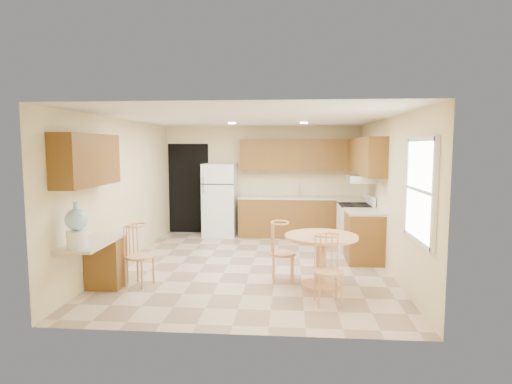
# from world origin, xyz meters

# --- Properties ---
(floor) EXTENTS (5.50, 5.50, 0.00)m
(floor) POSITION_xyz_m (0.00, 0.00, 0.00)
(floor) COLOR #C4AA8E
(floor) RESTS_ON ground
(ceiling) EXTENTS (4.50, 5.50, 0.02)m
(ceiling) POSITION_xyz_m (0.00, 0.00, 2.50)
(ceiling) COLOR white
(ceiling) RESTS_ON wall_back
(wall_back) EXTENTS (4.50, 0.02, 2.50)m
(wall_back) POSITION_xyz_m (0.00, 2.75, 1.25)
(wall_back) COLOR beige
(wall_back) RESTS_ON floor
(wall_front) EXTENTS (4.50, 0.02, 2.50)m
(wall_front) POSITION_xyz_m (0.00, -2.75, 1.25)
(wall_front) COLOR beige
(wall_front) RESTS_ON floor
(wall_left) EXTENTS (0.02, 5.50, 2.50)m
(wall_left) POSITION_xyz_m (-2.25, 0.00, 1.25)
(wall_left) COLOR beige
(wall_left) RESTS_ON floor
(wall_right) EXTENTS (0.02, 5.50, 2.50)m
(wall_right) POSITION_xyz_m (2.25, 0.00, 1.25)
(wall_right) COLOR beige
(wall_right) RESTS_ON floor
(doorway) EXTENTS (0.90, 0.02, 2.10)m
(doorway) POSITION_xyz_m (-1.75, 2.73, 1.05)
(doorway) COLOR black
(doorway) RESTS_ON floor
(base_cab_back) EXTENTS (2.75, 0.60, 0.87)m
(base_cab_back) POSITION_xyz_m (0.88, 2.45, 0.43)
(base_cab_back) COLOR brown
(base_cab_back) RESTS_ON floor
(counter_back) EXTENTS (2.75, 0.63, 0.04)m
(counter_back) POSITION_xyz_m (0.88, 2.45, 0.89)
(counter_back) COLOR beige
(counter_back) RESTS_ON base_cab_back
(base_cab_right_a) EXTENTS (0.60, 0.59, 0.87)m
(base_cab_right_a) POSITION_xyz_m (1.95, 1.85, 0.43)
(base_cab_right_a) COLOR brown
(base_cab_right_a) RESTS_ON floor
(counter_right_a) EXTENTS (0.63, 0.59, 0.04)m
(counter_right_a) POSITION_xyz_m (1.95, 1.85, 0.89)
(counter_right_a) COLOR beige
(counter_right_a) RESTS_ON base_cab_right_a
(base_cab_right_b) EXTENTS (0.60, 0.80, 0.87)m
(base_cab_right_b) POSITION_xyz_m (1.95, 0.40, 0.43)
(base_cab_right_b) COLOR brown
(base_cab_right_b) RESTS_ON floor
(counter_right_b) EXTENTS (0.63, 0.80, 0.04)m
(counter_right_b) POSITION_xyz_m (1.95, 0.40, 0.89)
(counter_right_b) COLOR beige
(counter_right_b) RESTS_ON base_cab_right_b
(upper_cab_back) EXTENTS (2.75, 0.33, 0.70)m
(upper_cab_back) POSITION_xyz_m (0.88, 2.58, 1.85)
(upper_cab_back) COLOR brown
(upper_cab_back) RESTS_ON wall_back
(upper_cab_right) EXTENTS (0.33, 2.42, 0.70)m
(upper_cab_right) POSITION_xyz_m (2.08, 1.21, 1.85)
(upper_cab_right) COLOR brown
(upper_cab_right) RESTS_ON wall_right
(upper_cab_left) EXTENTS (0.33, 1.40, 0.70)m
(upper_cab_left) POSITION_xyz_m (-2.08, -1.60, 1.85)
(upper_cab_left) COLOR brown
(upper_cab_left) RESTS_ON wall_left
(sink) EXTENTS (0.78, 0.44, 0.01)m
(sink) POSITION_xyz_m (0.85, 2.45, 0.91)
(sink) COLOR silver
(sink) RESTS_ON counter_back
(range_hood) EXTENTS (0.50, 0.76, 0.14)m
(range_hood) POSITION_xyz_m (2.00, 1.18, 1.42)
(range_hood) COLOR silver
(range_hood) RESTS_ON upper_cab_right
(desk_pedestal) EXTENTS (0.48, 0.42, 0.72)m
(desk_pedestal) POSITION_xyz_m (-2.00, -1.32, 0.36)
(desk_pedestal) COLOR brown
(desk_pedestal) RESTS_ON floor
(desk_top) EXTENTS (0.50, 1.20, 0.04)m
(desk_top) POSITION_xyz_m (-2.00, -1.70, 0.75)
(desk_top) COLOR beige
(desk_top) RESTS_ON desk_pedestal
(window) EXTENTS (0.06, 1.12, 1.30)m
(window) POSITION_xyz_m (2.23, -1.85, 1.50)
(window) COLOR white
(window) RESTS_ON wall_right
(can_light_a) EXTENTS (0.14, 0.14, 0.02)m
(can_light_a) POSITION_xyz_m (-0.50, 1.20, 2.48)
(can_light_a) COLOR white
(can_light_a) RESTS_ON ceiling
(can_light_b) EXTENTS (0.14, 0.14, 0.02)m
(can_light_b) POSITION_xyz_m (0.90, 1.20, 2.48)
(can_light_b) COLOR white
(can_light_b) RESTS_ON ceiling
(refrigerator) EXTENTS (0.73, 0.71, 1.65)m
(refrigerator) POSITION_xyz_m (-0.95, 2.40, 0.83)
(refrigerator) COLOR white
(refrigerator) RESTS_ON floor
(stove) EXTENTS (0.65, 0.76, 1.09)m
(stove) POSITION_xyz_m (1.92, 1.18, 0.47)
(stove) COLOR white
(stove) RESTS_ON floor
(dining_table) EXTENTS (1.04, 1.04, 0.77)m
(dining_table) POSITION_xyz_m (1.09, -1.10, 0.50)
(dining_table) COLOR tan
(dining_table) RESTS_ON floor
(chair_table_a) EXTENTS (0.40, 0.51, 0.90)m
(chair_table_a) POSITION_xyz_m (0.54, -0.94, 0.55)
(chair_table_a) COLOR tan
(chair_table_a) RESTS_ON floor
(chair_table_b) EXTENTS (0.40, 0.40, 0.90)m
(chair_table_b) POSITION_xyz_m (1.14, -1.84, 0.55)
(chair_table_b) COLOR tan
(chair_table_b) RESTS_ON floor
(chair_desk) EXTENTS (0.39, 0.51, 0.89)m
(chair_desk) POSITION_xyz_m (-1.55, -1.29, 0.54)
(chair_desk) COLOR tan
(chair_desk) RESTS_ON floor
(water_crock) EXTENTS (0.28, 0.28, 0.58)m
(water_crock) POSITION_xyz_m (-2.00, -2.12, 1.03)
(water_crock) COLOR white
(water_crock) RESTS_ON desk_top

